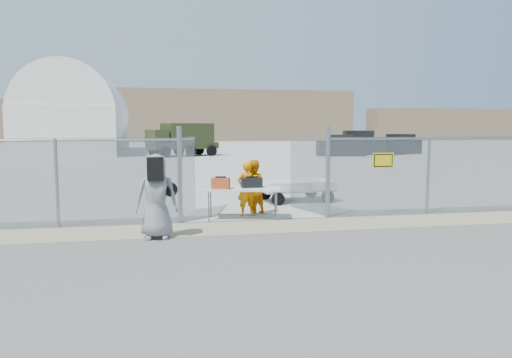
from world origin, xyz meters
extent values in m
plane|color=#575656|center=(0.00, 0.00, 0.00)|extent=(160.00, 160.00, 0.00)
cube|color=#ADADA3|center=(0.00, 42.00, 0.01)|extent=(160.00, 80.00, 0.01)
cube|color=tan|center=(0.00, 1.00, 0.01)|extent=(44.00, 1.60, 0.01)
cube|color=#CA4821|center=(-0.93, 2.09, 1.00)|extent=(0.53, 0.43, 0.29)
cube|color=black|center=(-0.07, 2.23, 0.98)|extent=(0.55, 0.33, 0.26)
imported|color=orange|center=(-0.16, 2.61, 0.77)|extent=(0.64, 0.52, 1.54)
imported|color=orange|center=(0.06, 2.77, 0.78)|extent=(0.96, 0.91, 1.56)
imported|color=gray|center=(-2.60, 0.26, 0.95)|extent=(0.95, 0.63, 1.89)
camera|label=1|loc=(-2.55, -10.90, 2.47)|focal=35.00mm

